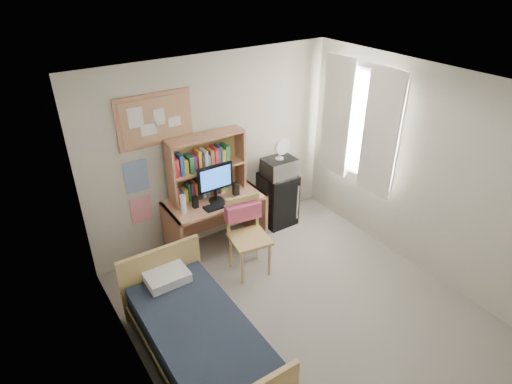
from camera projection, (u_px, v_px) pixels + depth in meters
floor at (310, 320)px, 4.88m from camera, size 3.60×4.20×0.02m
ceiling at (329, 96)px, 3.59m from camera, size 3.60×4.20×0.02m
wall_back at (215, 152)px, 5.74m from camera, size 3.60×0.04×2.60m
wall_left at (144, 296)px, 3.35m from camera, size 0.04×4.20×2.60m
wall_right at (432, 177)px, 5.10m from camera, size 0.04×4.20×2.60m
window_unit at (359, 125)px, 5.79m from camera, size 0.10×1.40×1.70m
curtain_left at (380, 134)px, 5.49m from camera, size 0.04×0.55×1.70m
curtain_right at (337, 117)px, 6.07m from camera, size 0.04×0.55×1.70m
bulletin_board at (155, 120)px, 5.05m from camera, size 0.94×0.03×0.64m
poster_wave at (136, 177)px, 5.23m from camera, size 0.30×0.01×0.42m
poster_japan at (142, 209)px, 5.46m from camera, size 0.28×0.01×0.36m
desk at (216, 224)px, 5.83m from camera, size 1.30×0.66×0.81m
desk_chair at (250, 238)px, 5.37m from camera, size 0.59×0.59×1.02m
mini_fridge at (278, 199)px, 6.43m from camera, size 0.48×0.48×0.81m
bed at (201, 343)px, 4.26m from camera, size 0.93×1.84×0.50m
hutch at (207, 166)px, 5.53m from camera, size 1.04×0.28×0.85m
monitor at (215, 183)px, 5.46m from camera, size 0.49×0.04×0.52m
keyboard at (222, 205)px, 5.48m from camera, size 0.47×0.16×0.02m
speaker_left at (195, 202)px, 5.40m from camera, size 0.07×0.07×0.16m
speaker_right at (236, 189)px, 5.69m from camera, size 0.07×0.07×0.18m
water_bottle at (183, 204)px, 5.27m from camera, size 0.07×0.07×0.25m
hoodie at (243, 211)px, 5.39m from camera, size 0.47×0.21×0.22m
microwave at (279, 167)px, 6.15m from camera, size 0.46×0.36×0.26m
desk_fan at (280, 149)px, 6.01m from camera, size 0.24×0.24×0.30m
pillow at (167, 277)px, 4.66m from camera, size 0.46×0.32×0.11m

